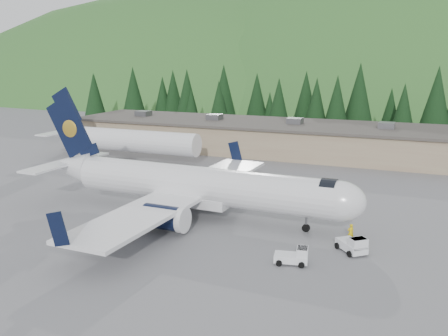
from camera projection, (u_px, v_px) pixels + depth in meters
ground at (202, 217)px, 52.17m from camera, size 600.00×600.00×0.00m
airliner at (193, 186)px, 51.88m from camera, size 36.86×34.52×12.26m
second_airliner at (119, 139)px, 80.53m from camera, size 27.50×11.00×10.05m
baggage_tug_a at (294, 256)px, 40.25m from camera, size 2.88×2.02×1.43m
baggage_tug_b at (353, 245)px, 42.48m from camera, size 3.03×3.18×1.56m
terminal_building at (267, 136)px, 87.75m from camera, size 71.00×17.00×6.10m
ramp_worker at (351, 233)px, 45.13m from camera, size 0.72×0.67×1.65m
tree_line at (304, 99)px, 108.77m from camera, size 113.85×16.92×13.99m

